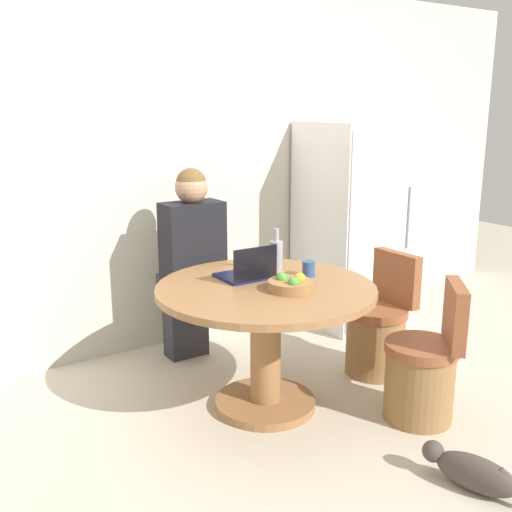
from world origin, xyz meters
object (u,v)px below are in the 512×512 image
chair_near_right_corner (423,373)px  laptop (247,272)px  dining_table (266,322)px  cat (472,471)px  fruit_bowl (291,284)px  bottle (276,256)px  chair_right_side (378,333)px  person_seated (190,257)px  refrigerator (354,224)px

chair_near_right_corner → laptop: 1.14m
dining_table → laptop: (-0.01, 0.17, 0.25)m
dining_table → cat: size_ratio=2.47×
laptop → fruit_bowl: laptop is taller
bottle → cat: bearing=-83.1°
chair_right_side → laptop: 1.05m
bottle → fruit_bowl: bearing=-112.1°
person_seated → laptop: bearing=92.4°
chair_near_right_corner → laptop: laptop is taller
dining_table → laptop: size_ratio=4.31×
refrigerator → bottle: size_ratio=5.90×
person_seated → laptop: (0.03, -0.67, 0.05)m
dining_table → chair_near_right_corner: chair_near_right_corner is taller
fruit_bowl → dining_table: bearing=113.2°
refrigerator → chair_near_right_corner: size_ratio=2.01×
refrigerator → bottle: (-1.24, -0.68, 0.05)m
chair_near_right_corner → bottle: bearing=-107.3°
refrigerator → dining_table: (-1.44, -0.86, -0.27)m
dining_table → laptop: bearing=95.0°
laptop → bottle: (0.21, 0.01, 0.07)m
fruit_bowl → cat: 1.26m
dining_table → chair_near_right_corner: (0.66, -0.59, -0.25)m
fruit_bowl → bottle: 0.36m
chair_right_side → laptop: size_ratio=2.79×
chair_right_side → fruit_bowl: bearing=-79.8°
refrigerator → cat: (-1.08, -2.02, -0.71)m
dining_table → cat: bearing=-72.8°
chair_near_right_corner → person_seated: person_seated is taller
fruit_bowl → bottle: bottle is taller
refrigerator → cat: refrigerator is taller
chair_right_side → laptop: laptop is taller
chair_near_right_corner → fruit_bowl: bearing=-84.7°
refrigerator → chair_right_side: 1.15m
fruit_bowl → cat: (0.30, -1.01, -0.69)m
refrigerator → dining_table: refrigerator is taller
refrigerator → cat: size_ratio=3.21×
refrigerator → laptop: size_ratio=5.60×
dining_table → person_seated: 0.87m
person_seated → cat: size_ratio=2.67×
chair_right_side → chair_near_right_corner: bearing=-20.7°
person_seated → bottle: person_seated is taller
cat → chair_near_right_corner: bearing=-44.1°
cat → laptop: bearing=-0.6°
refrigerator → fruit_bowl: size_ratio=6.48×
dining_table → chair_right_side: (0.89, -0.00, -0.25)m
chair_right_side → bottle: bottle is taller
refrigerator → fruit_bowl: bearing=-143.8°
dining_table → cat: 1.30m
chair_near_right_corner → fruit_bowl: fruit_bowl is taller
laptop → bottle: size_ratio=1.05×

